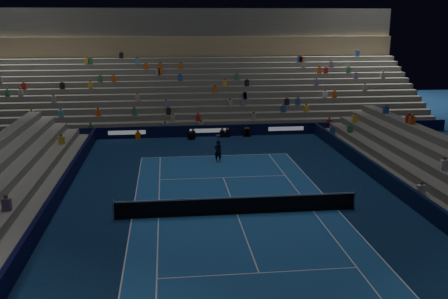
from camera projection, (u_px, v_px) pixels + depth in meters
The scene contains 9 objects.
ground at pixel (237, 214), 26.49m from camera, with size 90.00×90.00×0.00m, color #0C2348.
court_surface at pixel (237, 214), 26.49m from camera, with size 10.97×23.77×0.01m, color #1C539A.
sponsor_barrier_far at pixel (208, 131), 44.16m from camera, with size 44.00×0.25×1.00m, color black.
sponsor_barrier_east at pixel (413, 198), 27.45m from camera, with size 0.25×37.00×1.00m, color black.
sponsor_barrier_west at pixel (47, 213), 25.29m from camera, with size 0.25×37.00×1.00m, color black.
grandstand_main at pixel (200, 85), 52.49m from camera, with size 44.00×15.20×11.20m.
tennis_net at pixel (237, 205), 26.37m from camera, with size 12.90×0.10×1.10m.
tennis_player at pixel (218, 151), 36.09m from camera, with size 0.59×0.39×1.61m, color black.
broadcast_camera at pixel (191, 135), 43.11m from camera, with size 0.64×1.02×0.65m.
Camera 1 is at (-3.53, -24.56, 9.94)m, focal length 40.31 mm.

